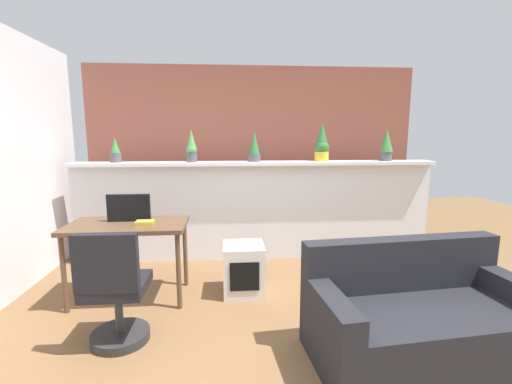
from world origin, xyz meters
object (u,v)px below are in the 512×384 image
at_px(desk, 128,232).
at_px(tv_monitor, 129,208).
at_px(book_on_desk, 145,223).
at_px(office_chair, 115,297).
at_px(potted_plant_4, 386,145).
at_px(couch, 419,318).
at_px(side_cube_shelf, 244,269).
at_px(potted_plant_2, 254,147).
at_px(potted_plant_3, 322,144).
at_px(potted_plant_0, 115,151).
at_px(potted_plant_1, 192,147).

xyz_separation_m(desk, tv_monitor, (0.00, 0.08, 0.22)).
relative_size(desk, book_on_desk, 6.74).
bearing_deg(office_chair, desk, 97.96).
height_order(potted_plant_4, couch, potted_plant_4).
distance_m(desk, couch, 2.57).
height_order(potted_plant_4, desk, potted_plant_4).
bearing_deg(desk, couch, -25.11).
height_order(office_chair, couch, office_chair).
bearing_deg(side_cube_shelf, office_chair, -140.64).
height_order(tv_monitor, couch, tv_monitor).
xyz_separation_m(potted_plant_2, potted_plant_3, (0.85, 0.00, 0.03)).
bearing_deg(potted_plant_0, potted_plant_3, -0.05).
xyz_separation_m(potted_plant_0, tv_monitor, (0.38, -0.94, -0.50)).
xyz_separation_m(tv_monitor, couch, (2.31, -1.16, -0.60)).
height_order(potted_plant_4, side_cube_shelf, potted_plant_4).
relative_size(potted_plant_4, side_cube_shelf, 0.80).
distance_m(desk, tv_monitor, 0.23).
bearing_deg(tv_monitor, potted_plant_2, 36.09).
xyz_separation_m(potted_plant_1, side_cube_shelf, (0.58, -0.96, -1.18)).
bearing_deg(side_cube_shelf, potted_plant_4, 28.03).
relative_size(potted_plant_1, book_on_desk, 2.42).
height_order(tv_monitor, office_chair, tv_monitor).
distance_m(potted_plant_2, tv_monitor, 1.68).
bearing_deg(book_on_desk, couch, -25.56).
bearing_deg(potted_plant_4, potted_plant_1, -179.18).
bearing_deg(potted_plant_2, couch, -63.98).
distance_m(potted_plant_0, potted_plant_2, 1.67).
bearing_deg(potted_plant_3, book_on_desk, -151.00).
distance_m(book_on_desk, couch, 2.41).
bearing_deg(potted_plant_1, office_chair, -103.12).
height_order(potted_plant_3, couch, potted_plant_3).
height_order(office_chair, book_on_desk, office_chair).
bearing_deg(desk, office_chair, -82.04).
xyz_separation_m(potted_plant_3, book_on_desk, (-1.95, -1.08, -0.69)).
height_order(side_cube_shelf, couch, couch).
relative_size(desk, office_chair, 1.21).
distance_m(potted_plant_4, couch, 2.49).
bearing_deg(office_chair, potted_plant_1, 76.88).
height_order(potted_plant_1, potted_plant_4, potted_plant_4).
xyz_separation_m(potted_plant_3, desk, (-2.13, -1.02, -0.79)).
bearing_deg(desk, potted_plant_1, 62.03).
bearing_deg(desk, potted_plant_4, 18.96).
xyz_separation_m(potted_plant_3, couch, (0.18, -2.10, -1.17)).
bearing_deg(book_on_desk, potted_plant_3, 29.00).
relative_size(potted_plant_1, potted_plant_2, 1.06).
height_order(potted_plant_0, potted_plant_3, potted_plant_3).
relative_size(potted_plant_3, desk, 0.42).
bearing_deg(couch, office_chair, 172.38).
height_order(desk, couch, couch).
bearing_deg(couch, potted_plant_3, 94.77).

